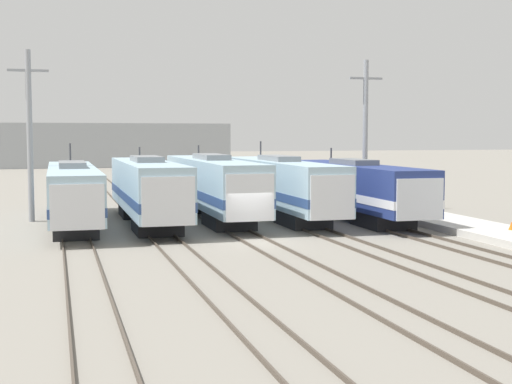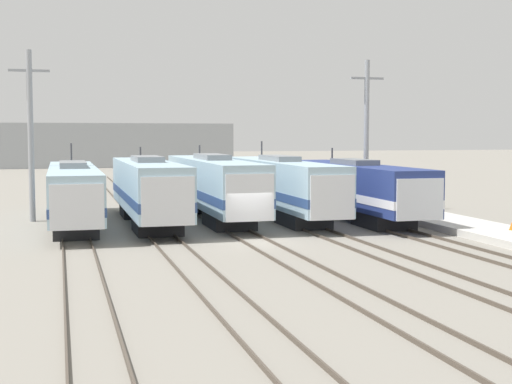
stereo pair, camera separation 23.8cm
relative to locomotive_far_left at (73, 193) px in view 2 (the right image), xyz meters
name	(u,v)px [view 2 (the right image)]	position (x,y,z in m)	size (l,w,h in m)	color
ground_plane	(256,242)	(9.09, -9.46, -2.05)	(400.00, 400.00, 0.00)	gray
rail_pair_far_left	(78,248)	(0.00, -9.46, -1.98)	(1.50, 120.00, 0.15)	#4C4238
rail_pair_center_left	(170,244)	(4.54, -9.46, -1.98)	(1.51, 120.00, 0.15)	#4C4238
rail_pair_center	(256,241)	(9.09, -9.46, -1.98)	(1.51, 120.00, 0.15)	#4C4238
rail_pair_center_right	(336,237)	(13.63, -9.46, -1.98)	(1.51, 120.00, 0.15)	#4C4238
rail_pair_far_right	(412,234)	(18.17, -9.46, -1.98)	(1.50, 120.00, 0.15)	#4C4238
locomotive_far_left	(73,193)	(0.00, 0.00, 0.00)	(2.90, 19.80, 5.06)	#232326
locomotive_center_left	(149,190)	(4.54, -0.85, 0.16)	(3.05, 17.61, 4.81)	#232326
locomotive_center	(213,186)	(9.09, 1.13, 0.17)	(2.97, 19.85, 4.88)	#232326
locomotive_center_right	(282,186)	(13.63, 0.43, 0.12)	(2.86, 19.83, 5.16)	#232326
locomotive_far_right	(357,189)	(18.17, -1.73, 0.02)	(3.10, 18.23, 4.69)	black
catenary_tower_left	(31,134)	(-2.54, 3.04, 3.65)	(2.56, 0.37, 11.06)	gray
catenary_tower_right	(366,134)	(20.96, 3.04, 3.65)	(2.56, 0.37, 11.06)	gray
platform	(479,229)	(22.43, -9.46, -1.85)	(4.00, 120.00, 0.40)	beige
traffic_cone	(512,226)	(23.11, -11.58, -1.41)	(0.31, 0.31, 0.47)	orange
depot_building	(104,145)	(6.93, 86.02, 1.76)	(44.51, 15.36, 7.62)	#9EA3A8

